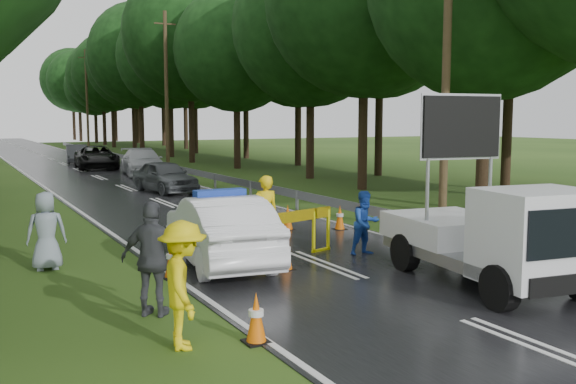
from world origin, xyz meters
TOP-DOWN VIEW (x-y plane):
  - ground at (0.00, 0.00)m, footprint 160.00×160.00m
  - road at (0.00, 30.00)m, footprint 7.00×140.00m
  - guardrail at (3.70, 29.67)m, footprint 0.12×60.06m
  - utility_pole_near at (5.20, 2.00)m, footprint 1.40×0.24m
  - utility_pole_mid at (5.20, 28.00)m, footprint 1.40×0.24m
  - utility_pole_far at (5.20, 54.00)m, footprint 1.40×0.24m
  - police_sedan at (-2.04, 1.17)m, footprint 2.24×4.89m
  - work_truck at (1.94, -3.18)m, footprint 2.66×4.93m
  - barrier at (-0.33, 1.00)m, footprint 2.62×0.79m
  - officer at (-0.52, 2.00)m, footprint 0.71×0.48m
  - civilian at (1.45, 0.50)m, footprint 0.76×0.60m
  - bystander_left at (-4.50, -3.50)m, footprint 0.94×1.32m
  - bystander_mid at (-4.45, -1.83)m, footprint 1.18×1.08m
  - bystander_right at (-5.57, 2.50)m, footprint 0.90×0.64m
  - queue_car_first at (1.16, 15.62)m, footprint 2.22×4.36m
  - queue_car_second at (2.60, 24.56)m, footprint 2.77×5.48m
  - queue_car_third at (1.21, 30.56)m, footprint 3.01×5.61m
  - queue_car_fourth at (1.02, 36.56)m, footprint 1.97×4.26m
  - cone_near_left at (-3.50, -3.81)m, footprint 0.36×0.36m
  - cone_center at (-1.00, 0.00)m, footprint 0.37×0.37m
  - cone_far at (1.40, 4.40)m, footprint 0.36×0.36m
  - cone_left_mid at (-3.40, 0.50)m, footprint 0.36×0.36m
  - cone_right at (2.78, 3.71)m, footprint 0.35×0.35m

SIDE VIEW (x-z plane):
  - ground at x=0.00m, z-range 0.00..0.00m
  - road at x=0.00m, z-range 0.00..0.02m
  - cone_right at x=2.78m, z-range -0.01..0.74m
  - cone_far at x=1.40m, z-range -0.01..0.75m
  - cone_near_left at x=-3.50m, z-range -0.01..0.76m
  - cone_left_mid at x=-3.40m, z-range -0.01..0.76m
  - cone_center at x=-1.00m, z-range -0.01..0.77m
  - guardrail at x=3.70m, z-range 0.20..0.90m
  - queue_car_fourth at x=1.02m, z-range 0.00..1.35m
  - queue_car_first at x=1.16m, z-range 0.00..1.42m
  - queue_car_third at x=1.21m, z-range 0.00..1.50m
  - queue_car_second at x=2.60m, z-range 0.00..1.52m
  - civilian at x=1.45m, z-range 0.00..1.56m
  - police_sedan at x=-2.04m, z-range -0.07..1.64m
  - barrier at x=-0.33m, z-range 0.29..1.40m
  - bystander_right at x=-5.57m, z-range 0.00..1.73m
  - bystander_left at x=-4.50m, z-range 0.00..1.86m
  - officer at x=-0.52m, z-range 0.00..1.90m
  - bystander_mid at x=-4.45m, z-range 0.00..1.94m
  - work_truck at x=1.94m, z-range -0.86..2.89m
  - utility_pole_near at x=5.20m, z-range 0.06..10.06m
  - utility_pole_mid at x=5.20m, z-range 0.06..10.06m
  - utility_pole_far at x=5.20m, z-range 0.06..10.06m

